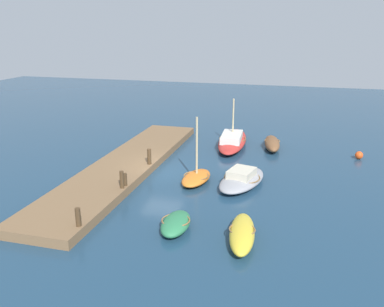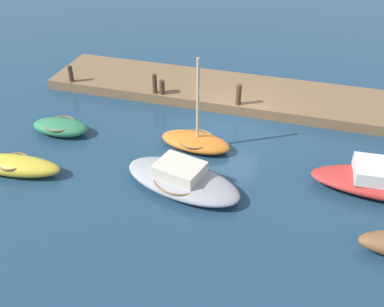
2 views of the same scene
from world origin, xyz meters
name	(u,v)px [view 1 (image 1 of 2)]	position (x,y,z in m)	size (l,w,h in m)	color
ground_plane	(162,172)	(0.00, 0.00, 0.00)	(84.00, 84.00, 0.00)	navy
dock_platform	(126,165)	(0.00, -2.51, 0.25)	(20.33, 3.85, 0.50)	brown
dinghy_green	(176,223)	(7.17, 3.22, 0.34)	(2.62, 1.41, 0.65)	#2D7A4C
rowboat_brown	(272,143)	(-7.27, 6.45, 0.41)	(4.01, 1.65, 0.81)	brown
rowboat_yellow	(242,233)	(7.34, 6.34, 0.36)	(3.86, 1.53, 0.72)	gold
motorboat_grey	(242,179)	(0.84, 5.34, 0.40)	(4.99, 3.12, 1.03)	#939399
rowboat_orange	(196,177)	(1.11, 2.60, 0.33)	(3.15, 1.76, 4.03)	orange
sailboat_red	(232,140)	(-7.19, 3.36, 0.46)	(7.34, 2.50, 3.73)	#B72D28
mooring_post_west	(149,157)	(0.01, -0.83, 1.01)	(0.26, 0.26, 1.03)	#47331E
mooring_post_mid_west	(125,179)	(3.83, -0.83, 0.85)	(0.25, 0.25, 0.71)	#47331E
mooring_post_mid_east	(122,180)	(4.21, -0.83, 0.99)	(0.23, 0.23, 0.99)	#47331E
mooring_post_east	(78,217)	(8.85, -0.83, 0.93)	(0.24, 0.24, 0.87)	#47331E
marker_buoy	(359,155)	(-6.33, 12.64, 0.28)	(0.56, 0.56, 0.56)	#E54C19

